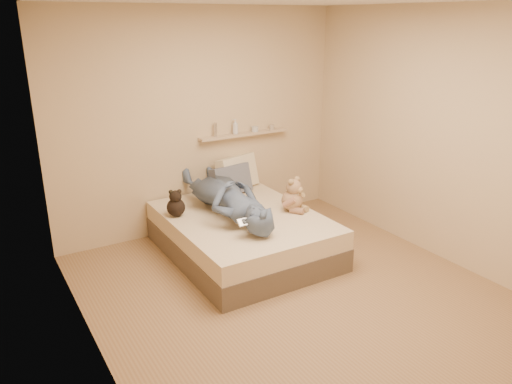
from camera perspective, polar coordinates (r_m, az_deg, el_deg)
room at (r=4.34m, az=4.45°, el=3.81°), size 3.80×3.80×3.80m
bed at (r=5.45m, az=-1.53°, el=-4.89°), size 1.50×1.90×0.45m
game_console at (r=4.77m, az=-1.04°, el=-3.40°), size 0.19×0.09×0.06m
teddy_bear at (r=5.45m, az=4.28°, el=-0.58°), size 0.30×0.31×0.38m
dark_plush at (r=5.36m, az=-9.16°, el=-1.43°), size 0.20×0.20×0.30m
pillow_cream at (r=6.16m, az=-2.17°, el=2.24°), size 0.60×0.40×0.43m
pillow_grey at (r=5.98m, az=-2.87°, el=1.39°), size 0.53×0.30×0.37m
person at (r=5.34m, az=-3.35°, el=-0.50°), size 0.66×1.68×0.40m
wall_shelf at (r=6.18m, az=-1.34°, el=6.63°), size 1.20×0.12×0.03m
shelf_bottles at (r=6.16m, az=-1.46°, el=7.37°), size 0.85×0.09×0.19m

